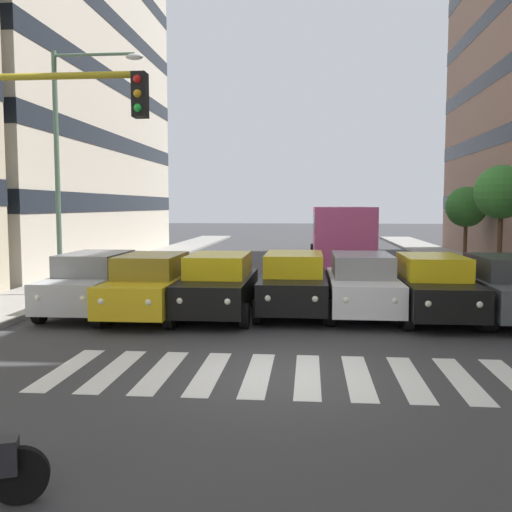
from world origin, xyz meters
TOP-DOWN VIEW (x-y plane):
  - ground_plane at (0.00, 0.00)m, footprint 180.00×180.00m
  - crosswalk_markings at (-0.00, 0.00)m, footprint 8.55×2.80m
  - car_0 at (-5.73, -5.45)m, footprint 2.02×4.44m
  - car_1 at (-3.79, -5.47)m, footprint 2.02×4.44m
  - car_2 at (-1.93, -5.82)m, footprint 2.02×4.44m
  - car_3 at (-0.04, -5.92)m, footprint 2.02×4.44m
  - car_4 at (2.03, -5.35)m, footprint 2.02×4.44m
  - car_5 at (3.86, -5.08)m, footprint 2.02×4.44m
  - car_6 at (5.62, -5.49)m, footprint 2.02×4.44m
  - bus_behind_traffic at (-1.93, -17.98)m, footprint 2.78×10.50m
  - street_lamp_right at (7.28, -8.01)m, footprint 3.00×0.28m
  - street_tree_2 at (-8.23, -14.09)m, footprint 2.18×2.18m
  - street_tree_3 at (-8.60, -20.73)m, footprint 2.11×2.11m

SIDE VIEW (x-z plane):
  - ground_plane at x=0.00m, z-range 0.00..0.00m
  - crosswalk_markings at x=0.00m, z-range 0.00..0.01m
  - car_0 at x=-5.73m, z-range 0.03..1.75m
  - car_1 at x=-3.79m, z-range 0.03..1.75m
  - car_2 at x=-1.93m, z-range 0.03..1.75m
  - car_3 at x=-0.04m, z-range 0.03..1.75m
  - car_4 at x=2.03m, z-range 0.03..1.75m
  - car_5 at x=3.86m, z-range 0.03..1.75m
  - car_6 at x=5.62m, z-range 0.03..1.75m
  - bus_behind_traffic at x=-1.93m, z-range 0.36..3.36m
  - street_tree_3 at x=-8.60m, z-range 1.03..4.94m
  - street_tree_2 at x=-8.23m, z-range 1.32..5.87m
  - street_lamp_right at x=7.28m, z-range 0.98..8.83m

